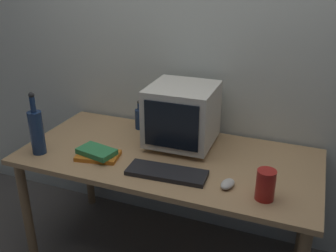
% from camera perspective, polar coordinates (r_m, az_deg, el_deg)
% --- Properties ---
extents(back_wall, '(4.00, 0.08, 2.50)m').
position_cam_1_polar(back_wall, '(2.45, 4.05, 11.03)').
color(back_wall, beige).
rests_on(back_wall, ground).
extents(desk, '(1.70, 0.81, 0.75)m').
position_cam_1_polar(desk, '(2.25, 0.00, -6.14)').
color(desk, tan).
rests_on(desk, ground).
extents(crt_monitor, '(0.39, 0.39, 0.37)m').
position_cam_1_polar(crt_monitor, '(2.25, 2.12, 1.65)').
color(crt_monitor, beige).
rests_on(crt_monitor, desk).
extents(keyboard, '(0.43, 0.17, 0.02)m').
position_cam_1_polar(keyboard, '(2.01, -0.18, -6.98)').
color(keyboard, black).
rests_on(keyboard, desk).
extents(computer_mouse, '(0.08, 0.11, 0.04)m').
position_cam_1_polar(computer_mouse, '(1.92, 8.87, -8.53)').
color(computer_mouse, beige).
rests_on(computer_mouse, desk).
extents(bottle_tall, '(0.08, 0.08, 0.37)m').
position_cam_1_polar(bottle_tall, '(2.29, -18.98, -0.66)').
color(bottle_tall, navy).
rests_on(bottle_tall, desk).
extents(bottle_short, '(0.06, 0.06, 0.20)m').
position_cam_1_polar(bottle_short, '(2.52, -4.29, 1.18)').
color(bottle_short, navy).
rests_on(bottle_short, desk).
extents(book_stack, '(0.26, 0.19, 0.05)m').
position_cam_1_polar(book_stack, '(2.20, -10.47, -4.06)').
color(book_stack, orange).
rests_on(book_stack, desk).
extents(metal_canister, '(0.09, 0.09, 0.15)m').
position_cam_1_polar(metal_canister, '(1.84, 14.32, -8.50)').
color(metal_canister, '#A51E19').
rests_on(metal_canister, desk).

